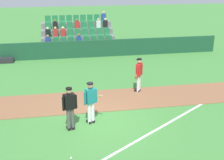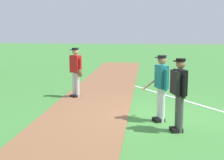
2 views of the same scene
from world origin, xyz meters
The scene contains 6 objects.
ground_plane centered at (0.00, 0.00, 0.00)m, with size 80.00×80.00×0.00m, color #42843A.
infield_dirt_path centered at (0.00, 2.05, 0.01)m, with size 28.00×2.45×0.03m, color brown.
foul_line_chalk centered at (3.00, -0.50, 0.01)m, with size 12.00×0.10×0.01m, color white.
batter_teal_jersey centered at (-0.26, -0.05, 0.97)m, with size 0.75×0.69×1.76m.
umpire_home_plate centered at (-1.10, -0.43, 1.00)m, with size 0.57×0.38×1.76m.
runner_red_jersey centered at (2.45, 2.81, 0.96)m, with size 0.51×0.56×1.76m.
Camera 2 is at (-8.84, 0.33, 2.48)m, focal length 52.89 mm.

